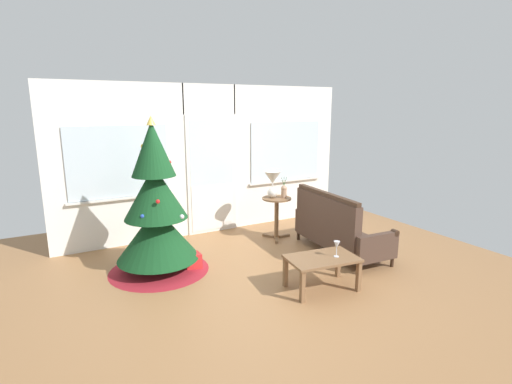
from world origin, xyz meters
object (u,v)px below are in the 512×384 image
side_table (277,210)px  gift_box (192,261)px  flower_vase (284,191)px  coffee_table (322,262)px  christmas_tree (156,215)px  table_lamp (273,181)px  wine_glass (337,245)px  settee_sofa (336,229)px

side_table → gift_box: size_ratio=3.23×
flower_vase → coffee_table: (-0.60, -1.77, -0.48)m
side_table → flower_vase: (0.10, -0.06, 0.32)m
christmas_tree → table_lamp: (2.02, 0.37, 0.21)m
coffee_table → wine_glass: (0.16, -0.07, 0.20)m
christmas_tree → coffee_table: christmas_tree is taller
gift_box → settee_sofa: bearing=-13.2°
christmas_tree → gift_box: christmas_tree is taller
christmas_tree → settee_sofa: size_ratio=1.23×
settee_sofa → gift_box: settee_sofa is taller
side_table → table_lamp: (-0.06, 0.04, 0.49)m
side_table → wine_glass: 1.93m
coffee_table → gift_box: (-1.17, 1.33, -0.24)m
christmas_tree → side_table: bearing=9.0°
christmas_tree → coffee_table: 2.23m
flower_vase → christmas_tree: bearing=-172.9°
christmas_tree → settee_sofa: (2.51, -0.66, -0.41)m
wine_glass → coffee_table: bearing=157.7°
table_lamp → wine_glass: size_ratio=2.26×
table_lamp → gift_box: bearing=-161.4°
settee_sofa → coffee_table: (-0.93, -0.84, -0.03)m
side_table → settee_sofa: bearing=-66.5°
wine_glass → settee_sofa: bearing=49.7°
side_table → table_lamp: size_ratio=1.61×
christmas_tree → gift_box: (0.41, -0.17, -0.67)m
table_lamp → gift_box: table_lamp is taller
christmas_tree → side_table: 2.13m
coffee_table → side_table: bearing=74.8°
coffee_table → settee_sofa: bearing=42.1°
flower_vase → side_table: bearing=149.0°
side_table → gift_box: bearing=-163.2°
coffee_table → gift_box: 1.79m
settee_sofa → side_table: (-0.43, 0.99, 0.12)m
coffee_table → table_lamp: bearing=76.9°
settee_sofa → gift_box: 2.17m
christmas_tree → settee_sofa: bearing=-14.8°
flower_vase → wine_glass: flower_vase is taller
settee_sofa → table_lamp: (-0.49, 1.03, 0.62)m
table_lamp → wine_glass: (-0.28, -1.94, -0.44)m
coffee_table → flower_vase: bearing=71.4°
side_table → flower_vase: size_ratio=2.02×
wine_glass → gift_box: size_ratio=0.89×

